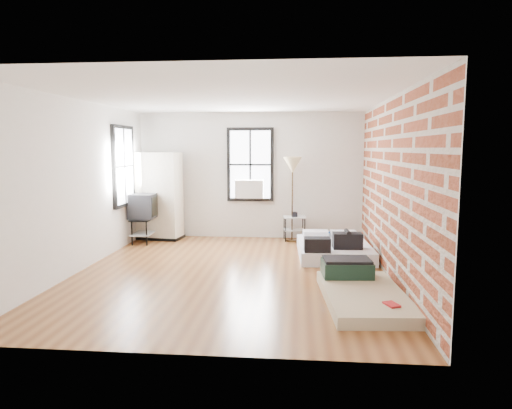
# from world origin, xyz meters

# --- Properties ---
(ground) EXTENTS (6.00, 6.00, 0.00)m
(ground) POSITION_xyz_m (0.00, 0.00, 0.00)
(ground) COLOR brown
(ground) RESTS_ON ground
(room_shell) EXTENTS (5.02, 6.02, 2.80)m
(room_shell) POSITION_xyz_m (0.23, 0.36, 1.74)
(room_shell) COLOR silver
(room_shell) RESTS_ON ground
(mattress_main) EXTENTS (1.39, 1.83, 0.57)m
(mattress_main) POSITION_xyz_m (1.75, 1.33, 0.16)
(mattress_main) COLOR white
(mattress_main) RESTS_ON ground
(mattress_bare) EXTENTS (1.16, 2.00, 0.42)m
(mattress_bare) POSITION_xyz_m (1.91, -1.10, 0.12)
(mattress_bare) COLOR tan
(mattress_bare) RESTS_ON ground
(wardrobe) EXTENTS (1.04, 0.68, 1.92)m
(wardrobe) POSITION_xyz_m (-2.00, 2.65, 0.96)
(wardrobe) COLOR black
(wardrobe) RESTS_ON ground
(side_table) EXTENTS (0.52, 0.44, 0.63)m
(side_table) POSITION_xyz_m (0.99, 2.72, 0.42)
(side_table) COLOR black
(side_table) RESTS_ON ground
(floor_lamp) EXTENTS (0.39, 0.39, 1.83)m
(floor_lamp) POSITION_xyz_m (0.95, 2.65, 1.57)
(floor_lamp) COLOR black
(floor_lamp) RESTS_ON ground
(tv_stand) EXTENTS (0.55, 0.76, 1.05)m
(tv_stand) POSITION_xyz_m (-2.21, 2.19, 0.76)
(tv_stand) COLOR black
(tv_stand) RESTS_ON ground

